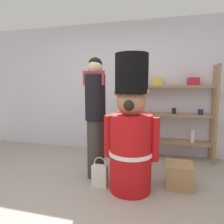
{
  "coord_description": "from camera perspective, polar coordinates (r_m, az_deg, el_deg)",
  "views": [
    {
      "loc": [
        0.85,
        -1.88,
        1.34
      ],
      "look_at": [
        0.15,
        0.72,
        1.0
      ],
      "focal_mm": 32.4,
      "sensor_mm": 36.0,
      "label": 1
    }
  ],
  "objects": [
    {
      "name": "ground_plane",
      "position": [
        2.46,
        -8.68,
        -25.94
      ],
      "size": [
        6.4,
        6.4,
        0.0
      ],
      "primitive_type": "plane",
      "color": "#9E9389"
    },
    {
      "name": "back_wall",
      "position": [
        4.16,
        3.25,
        6.66
      ],
      "size": [
        6.4,
        0.12,
        2.6
      ],
      "primitive_type": "cube",
      "color": "silver",
      "rests_on": "ground_plane"
    },
    {
      "name": "merchandise_shelf",
      "position": [
        3.89,
        17.15,
        0.18
      ],
      "size": [
        1.42,
        0.35,
        1.72
      ],
      "color": "#93704C",
      "rests_on": "ground_plane"
    },
    {
      "name": "teddy_bear_guard",
      "position": [
        2.58,
        5.35,
        -5.76
      ],
      "size": [
        0.71,
        0.56,
        1.73
      ],
      "color": "red",
      "rests_on": "ground_plane"
    },
    {
      "name": "person_shopper",
      "position": [
        2.92,
        -4.7,
        -0.82
      ],
      "size": [
        0.31,
        0.29,
        1.75
      ],
      "color": "#38332D",
      "rests_on": "ground_plane"
    },
    {
      "name": "shopping_bag",
      "position": [
        2.85,
        -3.46,
        -17.4
      ],
      "size": [
        0.21,
        0.11,
        0.41
      ],
      "color": "silver",
      "rests_on": "ground_plane"
    },
    {
      "name": "display_crate",
      "position": [
        2.97,
        18.37,
        -16.49
      ],
      "size": [
        0.35,
        0.36,
        0.33
      ],
      "color": "#9E7A51",
      "rests_on": "ground_plane"
    }
  ]
}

